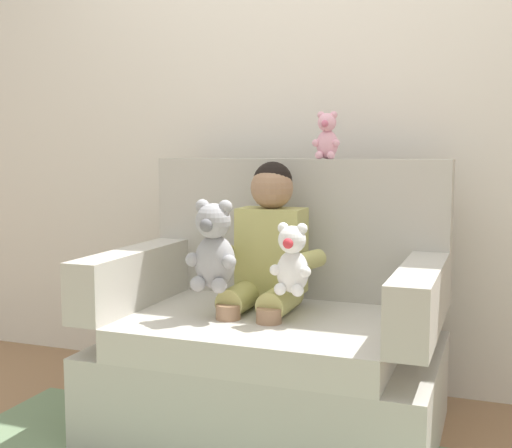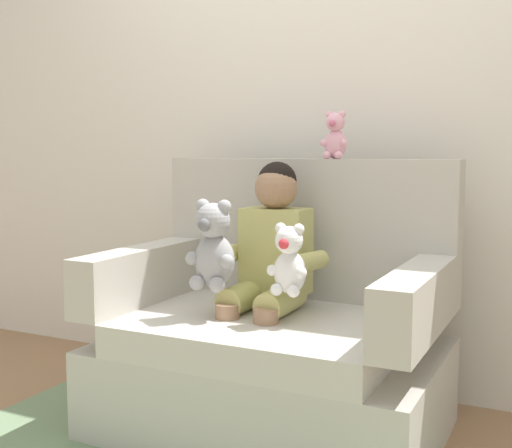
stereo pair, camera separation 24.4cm
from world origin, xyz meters
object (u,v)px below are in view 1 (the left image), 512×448
at_px(seated_child, 266,256).
at_px(plush_pink_on_backrest, 327,137).
at_px(armchair, 274,343).
at_px(plush_grey, 214,248).
at_px(plush_white, 292,261).

bearing_deg(seated_child, plush_pink_on_backrest, 53.94).
relative_size(seated_child, plush_pink_on_backrest, 4.16).
bearing_deg(armchair, plush_grey, -133.92).
height_order(armchair, plush_grey, armchair).
bearing_deg(plush_white, plush_grey, 177.86).
distance_m(plush_white, plush_pink_on_backrest, 0.64).
bearing_deg(armchair, plush_white, -51.64).
distance_m(seated_child, plush_pink_on_backrest, 0.58).
distance_m(seated_child, plush_white, 0.23).
xyz_separation_m(armchair, plush_white, (0.12, -0.15, 0.36)).
bearing_deg(plush_grey, seated_child, 67.02).
bearing_deg(armchair, seated_child, 156.62).
height_order(armchair, seated_child, armchair).
bearing_deg(plush_grey, plush_pink_on_backrest, 69.77).
distance_m(armchair, plush_white, 0.41).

